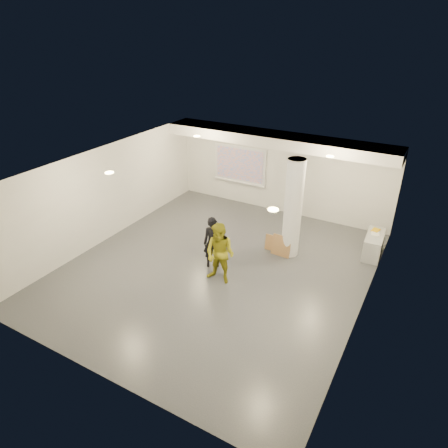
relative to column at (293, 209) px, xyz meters
The scene contains 20 objects.
floor 2.78m from the column, 129.81° to the right, with size 8.00×9.00×0.01m, color #3C3F44.
ceiling 2.78m from the column, 129.81° to the right, with size 8.00×9.00×0.01m, color white.
wall_back 3.09m from the column, 119.05° to the left, with size 8.00×0.01×3.00m, color silver.
wall_front 6.48m from the column, 103.39° to the right, with size 8.00×0.01×3.00m, color silver.
wall_left 5.79m from the column, 161.88° to the right, with size 0.01×9.00×3.00m, color silver.
wall_right 3.08m from the column, 35.75° to the right, with size 0.01×9.00×3.00m, color silver.
soffit_band 2.94m from the column, 124.90° to the left, with size 8.00×1.10×0.36m, color white.
downlight_nw 4.05m from the column, 169.29° to the left, with size 0.22×0.22×0.02m, color #F3DF83.
downlight_ne 1.78m from the column, 45.00° to the left, with size 0.22×0.22×0.02m, color #F3DF83.
downlight_sw 5.17m from the column, 138.27° to the right, with size 0.22×0.22×0.02m, color #F3DF83.
downlight_se 3.68m from the column, 78.02° to the right, with size 0.22×0.22×0.02m, color #F3DF83.
column is the anchor object (origin of this frame).
projection_screen 4.08m from the column, 139.44° to the left, with size 2.10×0.13×1.42m.
credenza 2.75m from the column, 27.20° to the left, with size 0.49×1.17×0.68m, color #9C9FA2.
papers_stack 2.63m from the column, 28.51° to the left, with size 0.23×0.30×0.02m, color white.
postit_pad 2.72m from the column, 33.45° to the left, with size 0.20×0.28×0.03m, color #EDB109.
cardboard_back 1.22m from the column, 129.32° to the right, with size 0.59×0.05×0.64m, color olive.
cardboard_front 1.36m from the column, behind, with size 0.45×0.05×0.50m, color olive.
woman 2.51m from the column, 134.21° to the right, with size 0.55×0.36×1.52m, color black.
man 2.63m from the column, 116.10° to the right, with size 0.84×0.65×1.72m, color olive.
Camera 1 is at (4.89, -8.28, 6.36)m, focal length 32.00 mm.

